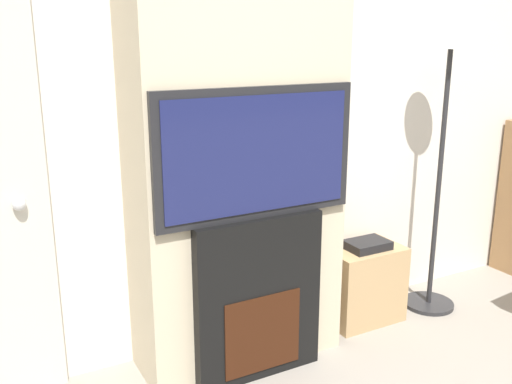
# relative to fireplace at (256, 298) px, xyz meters

# --- Properties ---
(wall_back) EXTENTS (6.00, 0.06, 2.70)m
(wall_back) POSITION_rel_fireplace_xyz_m (0.00, 0.44, 0.93)
(wall_back) COLOR silver
(wall_back) RESTS_ON ground_plane
(chimney_breast) EXTENTS (1.05, 0.41, 2.70)m
(chimney_breast) POSITION_rel_fireplace_xyz_m (0.00, 0.20, 0.93)
(chimney_breast) COLOR beige
(chimney_breast) RESTS_ON ground_plane
(fireplace) EXTENTS (0.67, 0.15, 0.84)m
(fireplace) POSITION_rel_fireplace_xyz_m (0.00, 0.00, 0.00)
(fireplace) COLOR black
(fireplace) RESTS_ON ground_plane
(television) EXTENTS (1.01, 0.07, 0.62)m
(television) POSITION_rel_fireplace_xyz_m (0.00, -0.00, 0.73)
(television) COLOR black
(television) RESTS_ON fireplace
(floor_lamp) EXTENTS (0.31, 0.31, 1.70)m
(floor_lamp) POSITION_rel_fireplace_xyz_m (1.33, 0.13, 0.70)
(floor_lamp) COLOR #262628
(floor_lamp) RESTS_ON ground_plane
(media_stand) EXTENTS (0.45, 0.32, 0.51)m
(media_stand) POSITION_rel_fireplace_xyz_m (0.84, 0.20, -0.18)
(media_stand) COLOR tan
(media_stand) RESTS_ON ground_plane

